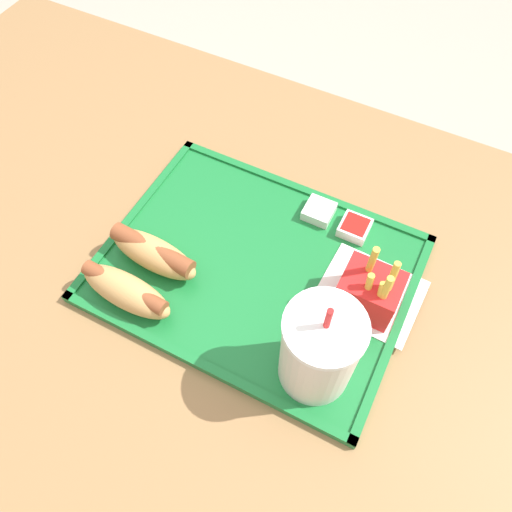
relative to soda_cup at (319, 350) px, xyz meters
name	(u,v)px	position (x,y,z in m)	size (l,w,h in m)	color
ground_plane	(244,408)	(0.16, -0.08, -0.78)	(8.00, 8.00, 0.00)	#ADA393
dining_table	(240,360)	(0.16, -0.08, -0.43)	(1.50, 0.85, 0.70)	olive
food_tray	(256,269)	(0.14, -0.10, -0.07)	(0.43, 0.33, 0.01)	#197233
paper_napkin	(370,294)	(-0.03, -0.14, -0.07)	(0.14, 0.12, 0.00)	white
soda_cup	(319,350)	(0.00, 0.00, 0.00)	(0.09, 0.09, 0.17)	silver
hot_dog_far	(126,291)	(0.27, 0.02, -0.04)	(0.14, 0.05, 0.05)	tan
hot_dog_near	(153,253)	(0.27, -0.04, -0.04)	(0.14, 0.05, 0.05)	tan
fries_carton	(370,292)	(-0.02, -0.12, -0.03)	(0.08, 0.06, 0.12)	red
sauce_cup_mayo	(319,211)	(0.09, -0.23, -0.06)	(0.04, 0.04, 0.02)	silver
sauce_cup_ketchup	(355,227)	(0.03, -0.23, -0.06)	(0.04, 0.04, 0.02)	silver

